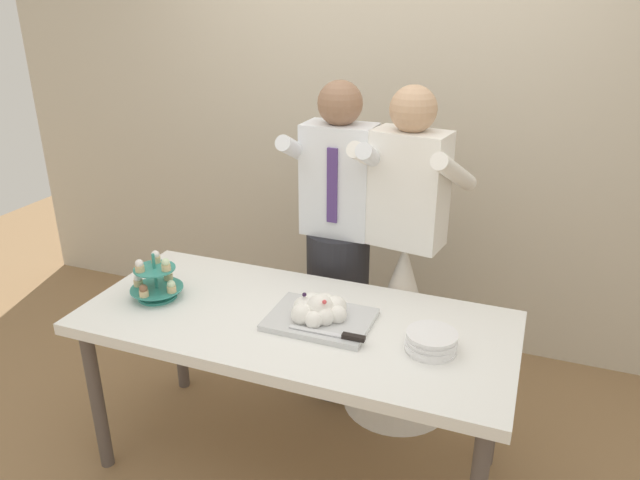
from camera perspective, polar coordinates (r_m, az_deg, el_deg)
ground_plane at (r=2.96m, az=-2.20°, el=-20.56°), size 8.00×8.00×0.00m
rear_wall at (r=3.50m, az=6.52°, el=13.14°), size 5.20×0.10×2.90m
dessert_table at (r=2.53m, az=-2.43°, el=-8.91°), size 1.80×0.80×0.78m
cupcake_stand at (r=2.70m, az=-15.49°, el=-3.85°), size 0.23×0.23×0.21m
main_cake_tray at (r=2.44m, az=-0.03°, el=-6.99°), size 0.44×0.31×0.13m
plate_stack at (r=2.30m, az=10.63°, el=-9.53°), size 0.20×0.20×0.08m
person_groom at (r=3.03m, az=1.74°, el=-2.24°), size 0.47×0.50×1.66m
person_bride at (r=3.00m, az=7.84°, el=-6.27°), size 0.56×0.56×1.66m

